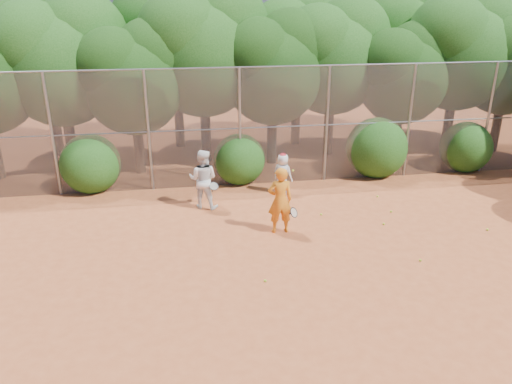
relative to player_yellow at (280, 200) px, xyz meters
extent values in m
plane|color=#A84D25|center=(0.39, -2.17, -0.95)|extent=(80.00, 80.00, 0.00)
cylinder|color=gray|center=(-6.61, 3.83, 1.05)|extent=(0.09, 0.09, 4.00)
cylinder|color=gray|center=(-3.61, 3.83, 1.05)|extent=(0.09, 0.09, 4.00)
cylinder|color=gray|center=(-0.61, 3.83, 1.05)|extent=(0.09, 0.09, 4.00)
cylinder|color=gray|center=(2.39, 3.83, 1.05)|extent=(0.09, 0.09, 4.00)
cylinder|color=gray|center=(5.39, 3.83, 1.05)|extent=(0.09, 0.09, 4.00)
cylinder|color=gray|center=(8.39, 3.83, 1.05)|extent=(0.09, 0.09, 4.00)
cylinder|color=gray|center=(0.39, 3.83, 3.05)|extent=(20.00, 0.05, 0.05)
cylinder|color=gray|center=(0.39, 3.83, 1.05)|extent=(20.00, 0.04, 0.04)
cube|color=slate|center=(0.39, 3.83, 1.05)|extent=(20.00, 0.02, 4.00)
sphere|color=black|center=(-8.35, 6.22, 3.53)|extent=(3.05, 3.05, 3.05)
cylinder|color=black|center=(-6.61, 6.33, 0.31)|extent=(0.38, 0.38, 2.52)
sphere|color=#194611|center=(-6.61, 6.33, 2.78)|extent=(4.03, 4.03, 4.03)
sphere|color=#194611|center=(-5.81, 6.74, 3.79)|extent=(3.23, 3.23, 3.23)
sphere|color=#194611|center=(-7.32, 6.03, 3.59)|extent=(3.02, 3.02, 3.02)
cylinder|color=black|center=(-4.11, 5.63, 0.14)|extent=(0.36, 0.36, 2.17)
sphere|color=black|center=(-4.11, 5.63, 2.27)|extent=(3.47, 3.47, 3.47)
sphere|color=black|center=(-3.42, 5.98, 3.13)|extent=(2.78, 2.78, 2.78)
sphere|color=black|center=(-4.72, 5.37, 2.96)|extent=(2.60, 2.60, 2.60)
cylinder|color=black|center=(-1.61, 6.63, 0.38)|extent=(0.39, 0.39, 2.66)
sphere|color=#194611|center=(-1.61, 6.63, 2.99)|extent=(4.26, 4.26, 4.26)
sphere|color=#194611|center=(-0.76, 7.06, 4.05)|extent=(3.40, 3.40, 3.40)
sphere|color=#194611|center=(-2.36, 6.32, 3.84)|extent=(3.19, 3.19, 3.19)
cylinder|color=black|center=(0.89, 6.03, 0.19)|extent=(0.37, 0.37, 2.27)
sphere|color=black|center=(0.89, 6.03, 2.42)|extent=(3.64, 3.64, 3.64)
sphere|color=black|center=(1.61, 6.40, 3.33)|extent=(2.91, 2.91, 2.91)
sphere|color=black|center=(0.25, 5.76, 3.15)|extent=(2.73, 2.73, 2.73)
cylinder|color=black|center=(3.39, 6.83, 0.28)|extent=(0.38, 0.38, 2.45)
sphere|color=#194611|center=(3.39, 6.83, 2.68)|extent=(3.92, 3.92, 3.92)
sphere|color=#194611|center=(4.17, 7.23, 3.66)|extent=(3.14, 3.14, 3.14)
sphere|color=#194611|center=(2.70, 6.54, 3.46)|extent=(2.94, 2.94, 2.94)
cylinder|color=black|center=(5.89, 5.83, 0.10)|extent=(0.36, 0.36, 2.10)
sphere|color=black|center=(5.89, 5.83, 2.16)|extent=(3.36, 3.36, 3.36)
sphere|color=black|center=(6.56, 6.17, 3.00)|extent=(2.69, 2.69, 2.69)
sphere|color=black|center=(5.30, 5.58, 2.83)|extent=(2.52, 2.52, 2.52)
cylinder|color=black|center=(8.39, 6.43, 0.35)|extent=(0.39, 0.39, 2.59)
sphere|color=#194611|center=(8.39, 6.43, 2.89)|extent=(4.14, 4.14, 4.14)
sphere|color=#194611|center=(9.21, 6.85, 3.92)|extent=(3.32, 3.32, 3.32)
sphere|color=#194611|center=(7.66, 6.12, 3.72)|extent=(3.11, 3.11, 3.11)
cylinder|color=black|center=(10.39, 6.13, 0.21)|extent=(0.37, 0.37, 2.31)
sphere|color=black|center=(10.39, 6.13, 2.47)|extent=(3.70, 3.70, 3.70)
sphere|color=black|center=(9.74, 5.86, 3.21)|extent=(2.77, 2.77, 2.77)
cylinder|color=black|center=(-7.61, 8.63, 0.37)|extent=(0.39, 0.39, 2.62)
sphere|color=#194611|center=(-7.61, 8.63, 2.94)|extent=(4.20, 4.20, 4.20)
sphere|color=#194611|center=(-6.77, 9.05, 3.99)|extent=(3.36, 3.36, 3.36)
sphere|color=#194611|center=(-8.35, 8.32, 3.78)|extent=(3.15, 3.15, 3.15)
cylinder|color=black|center=(-2.61, 8.83, 0.45)|extent=(0.40, 0.40, 2.80)
sphere|color=#194611|center=(-2.61, 8.83, 3.20)|extent=(4.48, 4.48, 4.48)
sphere|color=#194611|center=(-1.72, 9.28, 4.32)|extent=(3.58, 3.58, 3.58)
sphere|color=#194611|center=(-3.40, 8.50, 4.09)|extent=(3.36, 3.36, 3.36)
cylinder|color=black|center=(2.39, 8.43, 0.31)|extent=(0.38, 0.38, 2.52)
sphere|color=#194611|center=(2.39, 8.43, 2.78)|extent=(4.03, 4.03, 4.03)
sphere|color=#194611|center=(3.19, 8.84, 3.79)|extent=(3.23, 3.23, 3.23)
sphere|color=#194611|center=(1.68, 8.13, 3.59)|extent=(3.02, 3.02, 3.02)
cylinder|color=black|center=(6.89, 9.03, 0.42)|extent=(0.40, 0.40, 2.73)
sphere|color=#194611|center=(6.89, 9.03, 3.09)|extent=(4.37, 4.37, 4.37)
sphere|color=#194611|center=(7.76, 9.47, 4.19)|extent=(3.49, 3.49, 3.49)
sphere|color=#194611|center=(6.12, 8.71, 3.97)|extent=(3.28, 3.28, 3.28)
sphere|color=#194611|center=(-5.61, 4.13, 0.05)|extent=(2.00, 2.00, 2.00)
sphere|color=#194611|center=(-0.61, 4.13, -0.05)|extent=(1.80, 1.80, 1.80)
sphere|color=#194611|center=(4.39, 4.13, 0.15)|extent=(2.20, 2.20, 2.20)
sphere|color=#194611|center=(7.89, 4.13, 0.00)|extent=(1.90, 1.90, 1.90)
imported|color=orange|center=(0.00, 0.00, 0.00)|extent=(0.70, 0.47, 1.90)
torus|color=black|center=(0.35, -0.20, -0.30)|extent=(0.33, 0.34, 0.28)
cylinder|color=black|center=(0.21, -0.07, -0.40)|extent=(0.21, 0.20, 0.16)
imported|color=white|center=(0.66, 2.81, -0.27)|extent=(0.79, 0.75, 1.36)
ellipsoid|color=red|center=(0.66, 2.81, 0.38)|extent=(0.22, 0.22, 0.13)
sphere|color=#B3D025|center=(0.96, 2.61, -0.10)|extent=(0.07, 0.07, 0.07)
imported|color=white|center=(-1.99, 2.04, -0.02)|extent=(1.09, 0.96, 1.85)
torus|color=black|center=(-1.69, 1.74, -0.15)|extent=(0.33, 0.28, 0.22)
cylinder|color=black|center=(-1.71, 1.88, -0.31)|extent=(0.06, 0.21, 0.23)
sphere|color=#B3D025|center=(3.05, -0.05, -0.91)|extent=(0.07, 0.07, 0.07)
sphere|color=#B3D025|center=(3.61, 0.75, -0.91)|extent=(0.07, 0.07, 0.07)
sphere|color=#B3D025|center=(3.14, -2.17, -0.91)|extent=(0.07, 0.07, 0.07)
sphere|color=#B3D025|center=(5.79, -0.85, -0.91)|extent=(0.07, 0.07, 0.07)
sphere|color=#B3D025|center=(-0.84, -2.51, -0.91)|extent=(0.07, 0.07, 0.07)
sphere|color=#B3D025|center=(3.66, 1.96, -0.91)|extent=(0.07, 0.07, 0.07)
sphere|color=#B3D025|center=(1.45, 0.88, -0.91)|extent=(0.07, 0.07, 0.07)
camera|label=1|loc=(-2.57, -12.28, 5.31)|focal=35.00mm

